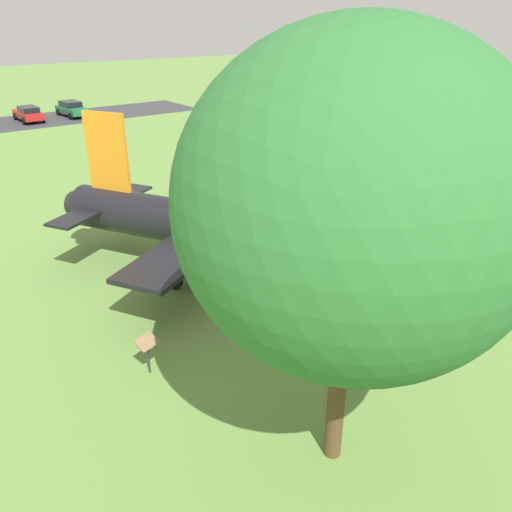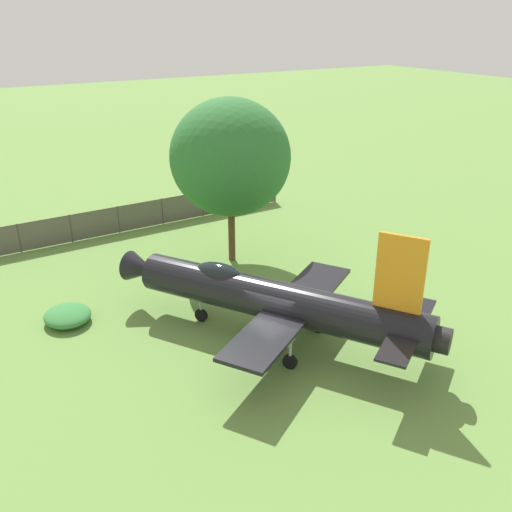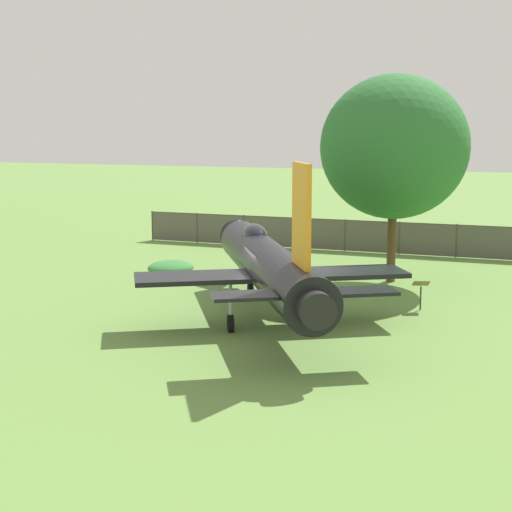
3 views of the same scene
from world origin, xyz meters
name	(u,v)px [view 1 (image 1 of 3)]	position (x,y,z in m)	size (l,w,h in m)	color
ground_plane	(226,277)	(0.00, 0.00, 0.00)	(200.00, 200.00, 0.00)	#668E42
display_jet	(233,229)	(0.19, -0.30, 2.02)	(10.13, 13.43, 5.78)	black
shade_tree	(353,205)	(-2.50, -8.63, 5.93)	(6.43, 6.50, 9.07)	brown
shrub_near_fence	(492,282)	(7.31, -6.29, 0.33)	(2.09, 2.29, 0.67)	#387F3D
info_plaque	(147,347)	(-4.70, -3.64, 0.85)	(0.70, 0.58, 1.14)	#333333
parked_car_green	(72,109)	(5.42, 37.30, 0.74)	(2.36, 4.58, 1.42)	#1E6B3D
parked_car_red	(28,113)	(1.28, 36.94, 0.73)	(2.10, 4.52, 1.39)	red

